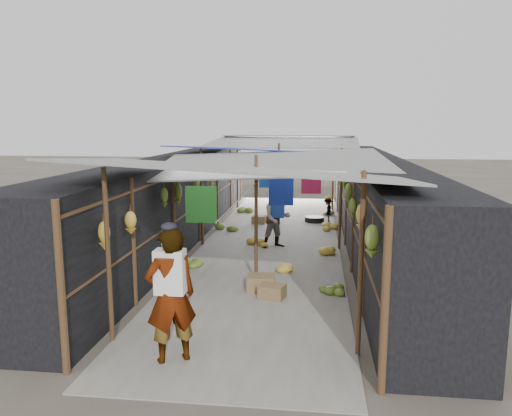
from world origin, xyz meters
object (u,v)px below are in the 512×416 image
at_px(shopper_blue, 277,218).
at_px(vendor_seated, 328,211).
at_px(crate_near, 261,284).
at_px(vendor_elderly, 171,296).
at_px(black_basin, 314,219).

bearing_deg(shopper_blue, vendor_seated, 42.17).
relative_size(crate_near, vendor_elderly, 0.29).
xyz_separation_m(vendor_elderly, vendor_seated, (2.30, 9.89, -0.52)).
height_order(crate_near, vendor_seated, vendor_seated).
distance_m(crate_near, vendor_elderly, 3.21).
height_order(crate_near, black_basin, crate_near).
xyz_separation_m(crate_near, black_basin, (0.99, 6.98, -0.07)).
bearing_deg(shopper_blue, black_basin, 48.82).
bearing_deg(vendor_seated, crate_near, -4.80).
xyz_separation_m(black_basin, shopper_blue, (-0.97, -3.50, 0.69)).
relative_size(crate_near, black_basin, 0.85).
relative_size(vendor_elderly, vendor_seated, 2.26).
xyz_separation_m(crate_near, vendor_elderly, (-0.89, -2.99, 0.78)).
xyz_separation_m(black_basin, vendor_seated, (0.42, -0.08, 0.32)).
distance_m(black_basin, shopper_blue, 3.70).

